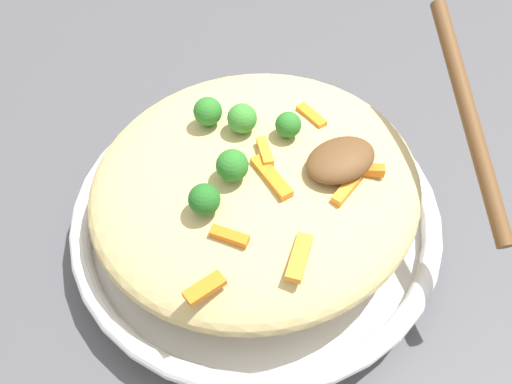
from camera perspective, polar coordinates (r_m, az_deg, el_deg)
name	(u,v)px	position (r m, az deg, el deg)	size (l,w,h in m)	color
ground_plane	(256,234)	(0.54, 0.00, -3.92)	(2.40, 2.40, 0.00)	#4C4C51
serving_bowl	(256,221)	(0.53, 0.00, -2.68)	(0.31, 0.31, 0.04)	silver
pasta_mound	(256,186)	(0.49, 0.00, 0.53)	(0.27, 0.25, 0.07)	#D1BA7A
carrot_piece_0	(263,150)	(0.46, 0.67, 3.91)	(0.03, 0.01, 0.01)	orange
carrot_piece_1	(368,170)	(0.47, 10.41, 2.02)	(0.02, 0.01, 0.01)	orange
carrot_piece_2	(267,179)	(0.45, 1.01, 1.23)	(0.04, 0.01, 0.01)	orange
carrot_piece_3	(346,190)	(0.45, 8.38, 0.20)	(0.03, 0.01, 0.01)	orange
carrot_piece_4	(229,236)	(0.42, -2.48, -4.12)	(0.03, 0.01, 0.01)	orange
carrot_piece_5	(299,258)	(0.42, 4.03, -6.10)	(0.04, 0.01, 0.01)	orange
carrot_piece_6	(311,116)	(0.50, 5.17, 7.06)	(0.03, 0.01, 0.01)	orange
carrot_piece_7	(205,288)	(0.41, -4.80, -8.90)	(0.03, 0.01, 0.01)	orange
broccoli_floret_0	(204,200)	(0.43, -4.83, -0.71)	(0.02, 0.02, 0.03)	#205B1C
broccoli_floret_1	(288,125)	(0.47, 3.02, 6.24)	(0.02, 0.02, 0.02)	#296820
broccoli_floret_2	(208,112)	(0.48, -4.50, 7.44)	(0.02, 0.02, 0.03)	#296820
broccoli_floret_3	(242,119)	(0.47, -1.30, 6.83)	(0.02, 0.02, 0.03)	#377928
broccoli_floret_4	(232,166)	(0.44, -2.22, 2.45)	(0.02, 0.02, 0.03)	#296820
serving_spoon	(392,143)	(0.46, 12.52, 4.50)	(0.15, 0.18, 0.08)	brown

